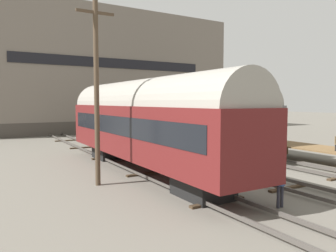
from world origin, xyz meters
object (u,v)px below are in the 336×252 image
(person_worker, at_px, (281,179))
(utility_pole, at_px, (96,85))
(train_car_brown, at_px, (154,115))
(train_car_maroon, at_px, (144,120))
(train_car_grey, at_px, (197,114))

(person_worker, xyz_separation_m, utility_pole, (-4.85, 6.75, 3.70))
(train_car_brown, distance_m, person_worker, 15.21)
(train_car_maroon, xyz_separation_m, utility_pole, (-3.15, -1.38, 1.82))
(train_car_brown, xyz_separation_m, person_worker, (-2.54, -14.89, -1.83))
(train_car_grey, height_order, train_car_brown, train_car_brown)
(train_car_brown, bearing_deg, train_car_maroon, -122.07)
(utility_pole, bearing_deg, train_car_maroon, 23.65)
(train_car_brown, height_order, utility_pole, utility_pole)
(train_car_grey, relative_size, person_worker, 9.29)
(utility_pole, bearing_deg, train_car_grey, 34.92)
(train_car_maroon, relative_size, utility_pole, 1.84)
(train_car_brown, bearing_deg, utility_pole, -132.23)
(train_car_maroon, bearing_deg, train_car_grey, 38.49)
(train_car_brown, distance_m, train_car_maroon, 7.97)
(train_car_grey, xyz_separation_m, person_worker, (-6.77, -14.86, -1.83))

